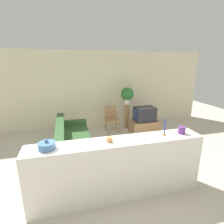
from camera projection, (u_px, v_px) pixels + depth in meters
The scene contains 13 objects.
ground_plane at pixel (113, 183), 3.42m from camera, with size 14.00×14.00×0.00m, color beige.
wall_back at pixel (88, 90), 6.25m from camera, with size 9.00×0.06×2.70m.
couch at pixel (72, 142), 4.54m from camera, with size 0.86×2.09×0.80m.
tv_stand at pixel (144, 126), 5.90m from camera, with size 0.94×0.59×0.41m.
television at pixel (145, 114), 5.78m from camera, with size 0.67×0.46×0.46m.
wooden_chair at pixel (112, 118), 5.90m from camera, with size 0.44×0.44×0.86m.
plant_stand at pixel (127, 116), 6.27m from camera, with size 0.16×0.16×0.88m.
potted_plant at pixel (127, 95), 6.07m from camera, with size 0.45×0.45×0.58m.
foreground_counter at pixel (118, 169), 2.98m from camera, with size 2.93×0.44×1.05m.
decorative_bowl at pixel (47, 146), 2.55m from camera, with size 0.25×0.25×0.16m.
candle_jar at pixel (109, 140), 2.79m from camera, with size 0.10×0.10×0.07m.
candlestick at pixel (164, 130), 3.02m from camera, with size 0.07×0.07×0.29m.
coffee_tin at pixel (182, 130), 3.11m from camera, with size 0.13×0.13×0.13m.
Camera 1 is at (-0.78, -2.82, 2.26)m, focal length 28.00 mm.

